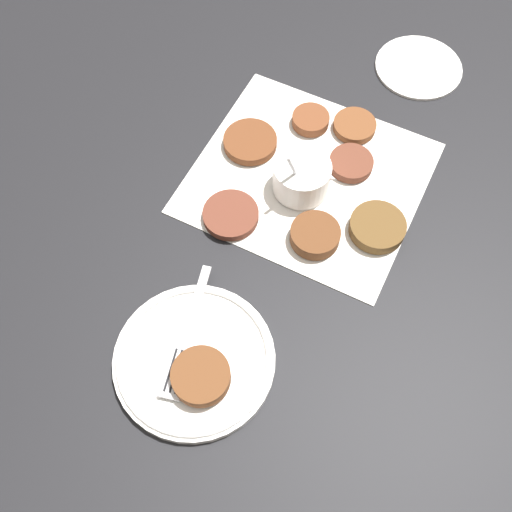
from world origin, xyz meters
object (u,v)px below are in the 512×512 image
Objects in this scene: sauce_bowl at (301,179)px; fork at (184,344)px; fritter_on_plate at (201,376)px; extra_saucer at (419,66)px; serving_plate at (194,360)px.

sauce_bowl is 0.30m from fork.
sauce_bowl is at bearing 84.99° from fritter_on_plate.
fork reaches higher than extra_saucer.
sauce_bowl is 0.31m from serving_plate.
fork is at bearing 146.14° from serving_plate.
sauce_bowl reaches higher than fritter_on_plate.
fork is 1.28× the size of extra_saucer.
fork is (-0.02, 0.01, 0.01)m from serving_plate.
sauce_bowl reaches higher than extra_saucer.
sauce_bowl is at bearing 77.24° from fork.
fork is (-0.07, -0.29, -0.01)m from sauce_bowl.
fritter_on_plate reaches higher than extra_saucer.
fritter_on_plate is (0.02, -0.02, 0.02)m from serving_plate.
fritter_on_plate is at bearing -95.01° from sauce_bowl.
extra_saucer is (0.14, 0.63, -0.02)m from fritter_on_plate.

